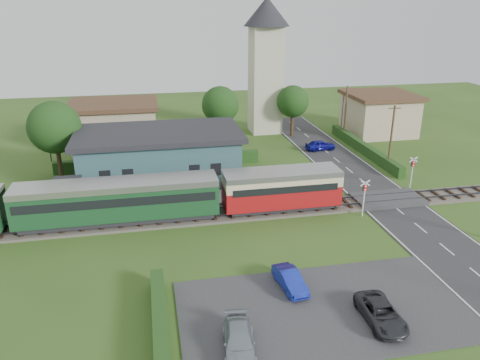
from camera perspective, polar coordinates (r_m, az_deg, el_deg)
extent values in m
plane|color=#2D4C19|center=(39.25, 5.91, -4.92)|extent=(120.00, 120.00, 0.00)
cube|color=#4C443D|center=(40.94, 5.10, -3.60)|extent=(76.00, 3.20, 0.20)
cube|color=#3F3F47|center=(40.18, 5.40, -3.61)|extent=(76.00, 0.08, 0.15)
cube|color=#3F3F47|center=(41.44, 4.84, -2.80)|extent=(76.00, 0.08, 0.15)
cube|color=#28282B|center=(43.08, 18.76, -3.51)|extent=(6.00, 70.00, 0.05)
cube|color=#333335|center=(29.09, 10.07, -15.27)|extent=(17.00, 9.00, 0.08)
cube|color=#333335|center=(44.59, 17.55, -2.25)|extent=(6.20, 3.40, 0.45)
cube|color=gray|center=(42.35, -9.25, -2.75)|extent=(30.00, 3.00, 0.45)
cube|color=beige|center=(42.40, -20.22, -1.71)|extent=(2.00, 2.00, 2.40)
cube|color=#232328|center=(41.95, -20.43, -0.10)|extent=(2.30, 2.30, 0.15)
cube|color=#395764|center=(46.99, -9.73, 2.49)|extent=(15.00, 8.00, 4.80)
cube|color=#232328|center=(46.23, -9.93, 5.61)|extent=(16.00, 9.00, 0.50)
cube|color=#232328|center=(43.73, -9.43, -0.73)|extent=(1.20, 0.12, 2.20)
cube|color=black|center=(43.46, -16.12, 0.40)|extent=(1.00, 0.12, 1.20)
cube|color=black|center=(43.32, -13.49, 0.59)|extent=(1.00, 0.12, 1.20)
cube|color=black|center=(43.43, -5.58, 1.14)|extent=(1.00, 0.12, 1.20)
cube|color=black|center=(43.65, -2.97, 1.32)|extent=(1.00, 0.12, 1.20)
cube|color=#232328|center=(40.71, 5.01, -2.98)|extent=(9.00, 2.20, 0.50)
cube|color=#A41014|center=(40.32, 5.05, -1.68)|extent=(10.00, 2.80, 1.80)
cube|color=beige|center=(39.85, 5.11, -0.02)|extent=(10.00, 2.82, 0.90)
cube|color=black|center=(39.98, 5.09, -0.49)|extent=(9.00, 2.88, 0.60)
cube|color=#9B9B9B|center=(39.62, 5.14, 0.85)|extent=(10.00, 2.90, 0.45)
cube|color=#232328|center=(39.37, -14.44, -4.48)|extent=(15.20, 2.20, 0.50)
cube|color=#174222|center=(38.77, -14.64, -2.47)|extent=(16.00, 2.80, 2.60)
cube|color=black|center=(38.61, -14.69, -1.93)|extent=(15.40, 2.86, 0.70)
cube|color=#9B9B9B|center=(38.25, -14.83, -0.55)|extent=(16.00, 2.90, 0.50)
cube|color=beige|center=(64.42, 3.13, 11.99)|extent=(4.00, 4.00, 14.00)
cone|color=#232328|center=(63.64, 3.29, 19.83)|extent=(6.00, 6.00, 3.60)
cube|color=tan|center=(60.56, -15.01, 6.37)|extent=(10.00, 8.00, 5.00)
cube|color=#472D1E|center=(59.96, -15.25, 8.91)|extent=(10.80, 8.80, 0.50)
cube|color=tan|center=(66.97, 16.57, 7.57)|extent=(8.00, 8.00, 5.00)
cube|color=#472D1E|center=(66.42, 16.82, 9.88)|extent=(8.80, 8.80, 0.50)
cube|color=#193814|center=(27.21, -9.74, -16.67)|extent=(0.80, 9.00, 1.20)
cube|color=#193814|center=(57.98, 14.84, 3.79)|extent=(0.80, 18.00, 1.20)
cube|color=#193814|center=(51.82, -9.81, 2.21)|extent=(22.00, 0.80, 1.30)
cylinder|color=#332316|center=(50.78, -21.18, 2.35)|extent=(0.44, 0.44, 4.12)
sphere|color=#143311|center=(49.90, -21.68, 5.98)|extent=(5.20, 5.20, 5.20)
cylinder|color=#332316|center=(59.29, -2.38, 6.19)|extent=(0.44, 0.44, 3.85)
sphere|color=#143311|center=(58.57, -2.42, 9.13)|extent=(4.60, 4.60, 4.60)
cylinder|color=#332316|center=(63.45, 6.35, 6.94)|extent=(0.44, 0.44, 3.58)
sphere|color=#143311|center=(62.82, 6.46, 9.50)|extent=(4.20, 4.20, 4.20)
cylinder|color=#473321|center=(52.10, 17.94, 4.87)|extent=(0.22, 0.22, 7.00)
cube|color=#473321|center=(51.36, 18.34, 8.29)|extent=(1.40, 0.10, 0.10)
cylinder|color=#473321|center=(62.50, 12.73, 7.95)|extent=(0.22, 0.22, 7.00)
cube|color=#473321|center=(61.88, 12.97, 10.84)|extent=(1.40, 0.10, 0.10)
cylinder|color=silver|center=(40.55, 14.84, -2.34)|extent=(0.12, 0.12, 3.00)
cube|color=#232328|center=(40.14, 14.99, -0.90)|extent=(0.35, 0.18, 0.55)
sphere|color=#FF190C|center=(39.99, 15.08, -0.76)|extent=(0.14, 0.14, 0.14)
sphere|color=#FF190C|center=(40.09, 15.04, -1.16)|extent=(0.14, 0.14, 0.14)
cube|color=silver|center=(40.00, 15.04, -0.37)|extent=(0.84, 0.05, 0.55)
cube|color=silver|center=(40.00, 15.04, -0.37)|extent=(0.84, 0.05, 0.55)
cylinder|color=silver|center=(47.81, 20.19, 0.65)|extent=(0.12, 0.12, 3.00)
cube|color=#232328|center=(47.47, 20.35, 1.89)|extent=(0.35, 0.18, 0.55)
sphere|color=#FF190C|center=(47.32, 20.45, 2.02)|extent=(0.14, 0.14, 0.14)
sphere|color=#FF190C|center=(47.42, 20.40, 1.67)|extent=(0.14, 0.14, 0.14)
cube|color=silver|center=(47.35, 20.41, 2.35)|extent=(0.84, 0.05, 0.55)
cube|color=silver|center=(47.35, 20.41, 2.35)|extent=(0.84, 0.05, 0.55)
cylinder|color=#3F3F47|center=(56.69, -22.33, 4.51)|extent=(0.14, 0.14, 5.00)
sphere|color=orange|center=(56.10, -22.68, 6.96)|extent=(0.30, 0.30, 0.30)
cylinder|color=#3F3F47|center=(67.89, 12.39, 8.13)|extent=(0.14, 0.14, 5.00)
sphere|color=orange|center=(67.39, 12.56, 10.20)|extent=(0.30, 0.30, 0.30)
imported|color=navy|center=(57.85, 9.77, 4.22)|extent=(3.76, 1.79, 1.24)
imported|color=#1627A2|center=(30.29, 6.12, -12.00)|extent=(1.62, 3.58, 1.14)
imported|color=#8E9AA4|center=(25.50, -0.12, -19.11)|extent=(2.13, 4.20, 1.17)
imported|color=#2B2D32|center=(28.51, 16.82, -15.29)|extent=(1.96, 4.09, 1.13)
imported|color=gray|center=(42.38, 2.97, -1.03)|extent=(0.60, 0.44, 1.50)
imported|color=gray|center=(42.41, -19.66, -1.94)|extent=(1.07, 1.18, 1.97)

